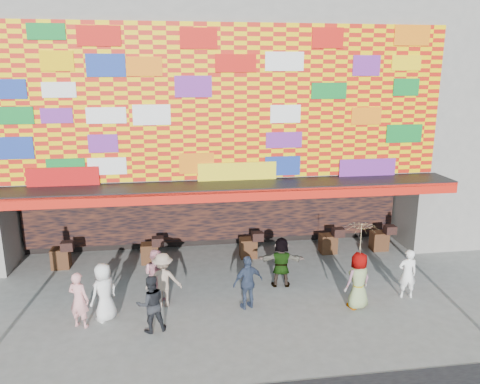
% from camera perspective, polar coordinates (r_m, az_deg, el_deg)
% --- Properties ---
extents(ground, '(90.00, 90.00, 0.00)m').
position_cam_1_polar(ground, '(12.93, -0.11, -15.90)').
color(ground, slate).
rests_on(ground, ground).
extents(shop_building, '(15.20, 9.40, 10.00)m').
position_cam_1_polar(shop_building, '(19.32, -3.66, 10.60)').
color(shop_building, gray).
rests_on(shop_building, ground).
extents(ped_a, '(0.92, 0.92, 1.62)m').
position_cam_1_polar(ped_a, '(13.30, -16.23, -11.65)').
color(ped_a, silver).
rests_on(ped_a, ground).
extents(ped_b, '(0.66, 0.56, 1.54)m').
position_cam_1_polar(ped_b, '(13.19, -19.05, -12.33)').
color(ped_b, pink).
rests_on(ped_b, ground).
extents(ped_c, '(0.86, 0.74, 1.53)m').
position_cam_1_polar(ped_c, '(12.53, -10.81, -13.23)').
color(ped_c, black).
rests_on(ped_c, ground).
extents(ped_d, '(1.07, 0.67, 1.60)m').
position_cam_1_polar(ped_d, '(13.68, -9.33, -10.53)').
color(ped_d, gray).
rests_on(ped_d, ground).
extents(ped_e, '(0.99, 0.66, 1.57)m').
position_cam_1_polar(ped_e, '(13.40, 0.98, -10.95)').
color(ped_e, '#313C56').
rests_on(ped_e, ground).
extents(ped_f, '(1.53, 0.71, 1.59)m').
position_cam_1_polar(ped_f, '(14.75, 5.05, -8.50)').
color(ped_f, gray).
rests_on(ped_f, ground).
extents(ped_g, '(0.93, 0.76, 1.65)m').
position_cam_1_polar(ped_g, '(13.81, 14.22, -10.42)').
color(ped_g, gray).
rests_on(ped_g, ground).
extents(ped_h, '(0.59, 0.42, 1.51)m').
position_cam_1_polar(ped_h, '(14.85, 19.73, -9.35)').
color(ped_h, white).
rests_on(ped_h, ground).
extents(ped_i, '(0.94, 0.91, 1.53)m').
position_cam_1_polar(ped_i, '(14.18, -10.25, -9.79)').
color(ped_i, pink).
rests_on(ped_i, ground).
extents(parasol, '(0.96, 0.97, 1.79)m').
position_cam_1_polar(parasol, '(13.33, 14.57, -5.37)').
color(parasol, beige).
rests_on(parasol, ground).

